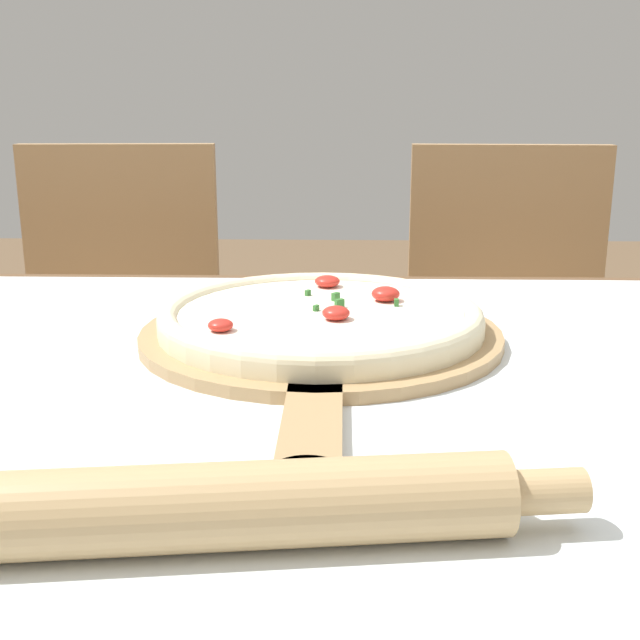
# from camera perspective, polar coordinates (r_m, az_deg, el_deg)

# --- Properties ---
(dining_table) EXTENTS (1.25, 0.92, 0.73)m
(dining_table) POSITION_cam_1_polar(r_m,az_deg,el_deg) (0.75, -4.83, -12.44)
(dining_table) COLOR brown
(dining_table) RESTS_ON ground_plane
(towel_cloth) EXTENTS (1.17, 0.84, 0.00)m
(towel_cloth) POSITION_cam_1_polar(r_m,az_deg,el_deg) (0.71, -5.03, -4.62)
(towel_cloth) COLOR silver
(towel_cloth) RESTS_ON dining_table
(pizza_peel) EXTENTS (0.37, 0.53, 0.01)m
(pizza_peel) POSITION_cam_1_polar(r_m,az_deg,el_deg) (0.80, 0.03, -1.42)
(pizza_peel) COLOR tan
(pizza_peel) RESTS_ON towel_cloth
(pizza) EXTENTS (0.33, 0.33, 0.03)m
(pizza) POSITION_cam_1_polar(r_m,az_deg,el_deg) (0.82, 0.07, 0.22)
(pizza) COLOR beige
(pizza) RESTS_ON pizza_peel
(rolling_pin) EXTENTS (0.46, 0.09, 0.05)m
(rolling_pin) POSITION_cam_1_polar(r_m,az_deg,el_deg) (0.45, -10.48, -13.05)
(rolling_pin) COLOR tan
(rolling_pin) RESTS_ON towel_cloth
(chair_left) EXTENTS (0.42, 0.42, 0.89)m
(chair_left) POSITION_cam_1_polar(r_m,az_deg,el_deg) (1.61, -14.11, -1.60)
(chair_left) COLOR tan
(chair_left) RESTS_ON ground_plane
(chair_right) EXTENTS (0.42, 0.42, 0.89)m
(chair_right) POSITION_cam_1_polar(r_m,az_deg,el_deg) (1.58, 13.17, -1.84)
(chair_right) COLOR tan
(chair_right) RESTS_ON ground_plane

